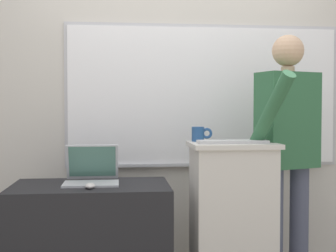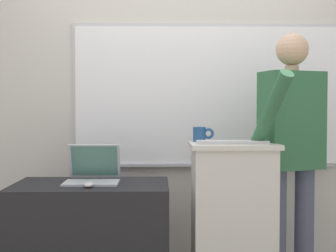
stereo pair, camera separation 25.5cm
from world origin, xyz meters
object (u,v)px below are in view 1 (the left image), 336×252
at_px(side_desk, 91,245).
at_px(coffee_mug, 199,134).
at_px(lectern_podium, 232,222).
at_px(wireless_keyboard, 232,142).
at_px(person_presenter, 288,144).
at_px(laptop, 92,172).
at_px(computer_mouse_by_laptop, 90,186).

xyz_separation_m(side_desk, coffee_mug, (0.72, 0.10, 0.70)).
xyz_separation_m(lectern_podium, wireless_keyboard, (-0.01, -0.05, 0.53)).
bearing_deg(person_presenter, coffee_mug, 158.26).
height_order(person_presenter, wireless_keyboard, person_presenter).
bearing_deg(laptop, lectern_podium, -6.86).
height_order(person_presenter, coffee_mug, person_presenter).
relative_size(side_desk, laptop, 2.86).
distance_m(side_desk, wireless_keyboard, 1.12).
bearing_deg(computer_mouse_by_laptop, lectern_podium, 7.18).
xyz_separation_m(side_desk, laptop, (0.00, 0.07, 0.46)).
height_order(side_desk, computer_mouse_by_laptop, computer_mouse_by_laptop).
distance_m(wireless_keyboard, computer_mouse_by_laptop, 0.93).
bearing_deg(person_presenter, laptop, 160.99).
height_order(side_desk, wireless_keyboard, wireless_keyboard).
bearing_deg(computer_mouse_by_laptop, laptop, 90.61).
bearing_deg(laptop, coffee_mug, 2.25).
xyz_separation_m(lectern_podium, coffee_mug, (-0.20, 0.14, 0.57)).
bearing_deg(side_desk, wireless_keyboard, -5.59).
relative_size(lectern_podium, laptop, 2.98).
height_order(side_desk, coffee_mug, coffee_mug).
relative_size(wireless_keyboard, computer_mouse_by_laptop, 4.44).
distance_m(side_desk, person_presenter, 1.47).
relative_size(wireless_keyboard, coffee_mug, 3.17).
height_order(lectern_podium, laptop, lectern_podium).
distance_m(person_presenter, laptop, 1.33).
bearing_deg(wireless_keyboard, laptop, 169.77).
bearing_deg(person_presenter, computer_mouse_by_laptop, 170.65).
height_order(lectern_podium, side_desk, lectern_podium).
distance_m(laptop, wireless_keyboard, 0.93).
bearing_deg(lectern_podium, coffee_mug, 145.03).
relative_size(person_presenter, computer_mouse_by_laptop, 17.59).
bearing_deg(lectern_podium, wireless_keyboard, -104.80).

